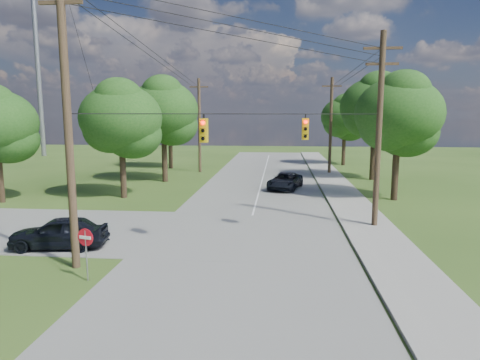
# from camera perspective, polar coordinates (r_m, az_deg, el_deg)

# --- Properties ---
(ground) EXTENTS (140.00, 140.00, 0.00)m
(ground) POSITION_cam_1_polar(r_m,az_deg,el_deg) (17.18, -7.35, -12.39)
(ground) COLOR #2F4E1A
(ground) RESTS_ON ground
(main_road) EXTENTS (10.00, 100.00, 0.03)m
(main_road) POSITION_cam_1_polar(r_m,az_deg,el_deg) (21.58, 0.82, -7.86)
(main_road) COLOR gray
(main_road) RESTS_ON ground
(sidewalk_east) EXTENTS (2.60, 100.00, 0.12)m
(sidewalk_east) POSITION_cam_1_polar(r_m,az_deg,el_deg) (22.10, 18.58, -7.79)
(sidewalk_east) COLOR gray
(sidewalk_east) RESTS_ON ground
(pole_sw) EXTENTS (2.00, 0.32, 12.00)m
(pole_sw) POSITION_cam_1_polar(r_m,az_deg,el_deg) (18.00, -22.05, 8.29)
(pole_sw) COLOR #4F3C28
(pole_sw) RESTS_ON ground
(pole_ne) EXTENTS (2.00, 0.32, 10.50)m
(pole_ne) POSITION_cam_1_polar(r_m,az_deg,el_deg) (24.22, 18.04, 6.63)
(pole_ne) COLOR #4F3C28
(pole_ne) RESTS_ON ground
(pole_north_e) EXTENTS (2.00, 0.32, 10.00)m
(pole_north_e) POSITION_cam_1_polar(r_m,az_deg,el_deg) (45.95, 12.00, 7.20)
(pole_north_e) COLOR #4F3C28
(pole_north_e) RESTS_ON ground
(pole_north_w) EXTENTS (2.00, 0.32, 10.00)m
(pole_north_w) POSITION_cam_1_polar(r_m,az_deg,el_deg) (46.44, -5.43, 7.36)
(pole_north_w) COLOR #4F3C28
(pole_north_w) RESTS_ON ground
(power_lines) EXTENTS (13.93, 29.62, 4.93)m
(power_lines) POSITION_cam_1_polar(r_m,az_deg,el_deg) (27.42, 0.89, 14.95)
(power_lines) COLOR black
(power_lines) RESTS_ON ground
(traffic_signals) EXTENTS (4.91, 3.27, 1.05)m
(traffic_signals) POSITION_cam_1_polar(r_m,az_deg,el_deg) (20.09, 2.31, 6.79)
(traffic_signals) COLOR yellow
(traffic_signals) RESTS_ON ground
(radio_mast) EXTENTS (0.70, 0.70, 45.00)m
(radio_mast) POSITION_cam_1_polar(r_m,az_deg,el_deg) (73.03, -25.85, 20.77)
(radio_mast) COLOR gray
(radio_mast) RESTS_ON ground
(tree_w_near) EXTENTS (6.00, 6.00, 8.40)m
(tree_w_near) POSITION_cam_1_polar(r_m,az_deg,el_deg) (32.75, -15.61, 7.95)
(tree_w_near) COLOR #412E20
(tree_w_near) RESTS_ON ground
(tree_w_mid) EXTENTS (6.40, 6.40, 9.22)m
(tree_w_mid) POSITION_cam_1_polar(r_m,az_deg,el_deg) (40.06, -10.19, 9.14)
(tree_w_mid) COLOR #412E20
(tree_w_mid) RESTS_ON ground
(tree_w_far) EXTENTS (6.00, 6.00, 8.73)m
(tree_w_far) POSITION_cam_1_polar(r_m,az_deg,el_deg) (50.23, -9.35, 8.66)
(tree_w_far) COLOR #412E20
(tree_w_far) RESTS_ON ground
(tree_e_near) EXTENTS (6.20, 6.20, 8.81)m
(tree_e_near) POSITION_cam_1_polar(r_m,az_deg,el_deg) (32.72, 20.38, 8.31)
(tree_e_near) COLOR #412E20
(tree_e_near) RESTS_ON ground
(tree_e_mid) EXTENTS (6.60, 6.60, 9.64)m
(tree_e_mid) POSITION_cam_1_polar(r_m,az_deg,el_deg) (42.58, 17.59, 9.28)
(tree_e_mid) COLOR #412E20
(tree_e_mid) RESTS_ON ground
(tree_e_far) EXTENTS (5.80, 5.80, 8.32)m
(tree_e_far) POSITION_cam_1_polar(r_m,az_deg,el_deg) (54.21, 13.81, 8.17)
(tree_e_far) COLOR #412E20
(tree_e_far) RESTS_ON ground
(car_cross_dark) EXTENTS (4.56, 2.36, 1.48)m
(car_cross_dark) POSITION_cam_1_polar(r_m,az_deg,el_deg) (21.61, -22.96, -6.44)
(car_cross_dark) COLOR black
(car_cross_dark) RESTS_ON cross_road
(car_main_north) EXTENTS (3.37, 5.22, 1.34)m
(car_main_north) POSITION_cam_1_polar(r_m,az_deg,el_deg) (35.86, 6.03, -0.13)
(car_main_north) COLOR black
(car_main_north) RESTS_ON main_road
(do_not_enter_sign) EXTENTS (0.66, 0.19, 2.01)m
(do_not_enter_sign) POSITION_cam_1_polar(r_m,az_deg,el_deg) (16.97, -19.88, -7.81)
(do_not_enter_sign) COLOR gray
(do_not_enter_sign) RESTS_ON ground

